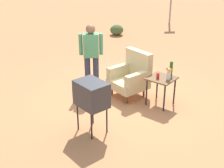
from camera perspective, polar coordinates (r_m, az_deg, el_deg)
The scene contains 9 objects.
ground_plane at distance 7.22m, azimuth 2.03°, elevation -2.72°, with size 60.00×60.00×0.00m, color #C17A4C.
armchair at distance 7.22m, azimuth 3.63°, elevation 1.59°, with size 0.91×0.93×1.06m.
side_table at distance 6.82m, azimuth 9.12°, elevation 0.41°, with size 0.56×0.56×0.65m.
tv_on_stand at distance 5.66m, azimuth -3.81°, elevation -1.94°, with size 0.67×0.54×1.03m.
person_standing at distance 7.34m, azimuth -3.88°, elevation 5.64°, with size 0.44×0.41×1.64m.
soda_can_red at distance 6.71m, azimuth 8.50°, elevation 1.51°, with size 0.07×0.07×0.12m, color red.
bottle_wine_green at distance 6.88m, azimuth 10.89°, elevation 2.81°, with size 0.07×0.07×0.32m, color #1E5623.
flower_vase at distance 6.66m, azimuth 10.47°, elevation 1.99°, with size 0.14×0.10×0.27m.
shrub_mid at distance 12.47m, azimuth 0.89°, elevation 10.00°, with size 0.53×0.53×0.41m, color #475B33.
Camera 1 is at (3.84, -5.17, 3.27)m, focal length 49.34 mm.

